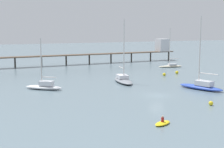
{
  "coord_description": "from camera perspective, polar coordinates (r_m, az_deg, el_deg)",
  "views": [
    {
      "loc": [
        -31.78,
        -48.93,
        11.96
      ],
      "look_at": [
        0.0,
        18.68,
        1.5
      ],
      "focal_mm": 53.13,
      "sensor_mm": 36.0,
      "label": 1
    }
  ],
  "objects": [
    {
      "name": "mooring_buoy_inner",
      "position": [
        83.76,
        8.98,
        -0.07
      ],
      "size": [
        0.79,
        0.79,
        0.79
      ],
      "primitive_type": "sphere",
      "color": "yellow",
      "rests_on": "ground_plane"
    },
    {
      "name": "mooring_buoy_near",
      "position": [
        87.91,
        11.1,
        0.27
      ],
      "size": [
        0.83,
        0.83,
        0.83
      ],
      "primitive_type": "sphere",
      "color": "yellow",
      "rests_on": "ground_plane"
    },
    {
      "name": "sailboat_cream",
      "position": [
        102.52,
        10.07,
        1.54
      ],
      "size": [
        7.88,
        3.11,
        11.85
      ],
      "color": "beige",
      "rests_on": "ground_plane"
    },
    {
      "name": "ground_plane",
      "position": [
        59.56,
        7.69,
        -3.69
      ],
      "size": [
        400.0,
        400.0,
        0.0
      ],
      "primitive_type": "plane",
      "color": "slate"
    },
    {
      "name": "sailboat_white",
      "position": [
        66.0,
        -11.58,
        -2.02
      ],
      "size": [
        7.21,
        6.67,
        10.0
      ],
      "color": "white",
      "rests_on": "ground_plane"
    },
    {
      "name": "dinghy_yellow",
      "position": [
        42.11,
        8.69,
        -8.33
      ],
      "size": [
        3.1,
        2.39,
        1.14
      ],
      "color": "yellow",
      "rests_on": "ground_plane"
    },
    {
      "name": "sailboat_blue",
      "position": [
        66.81,
        15.13,
        -1.9
      ],
      "size": [
        5.15,
        9.87,
        14.18
      ],
      "color": "#2D4CB7",
      "rests_on": "ground_plane"
    },
    {
      "name": "mooring_buoy_far",
      "position": [
        53.73,
        16.66,
        -4.85
      ],
      "size": [
        0.7,
        0.7,
        0.7
      ],
      "primitive_type": "sphere",
      "color": "yellow",
      "rests_on": "ground_plane"
    },
    {
      "name": "pier",
      "position": [
        113.95,
        0.29,
        4.07
      ],
      "size": [
        82.42,
        5.11,
        7.88
      ],
      "color": "brown",
      "rests_on": "ground_plane"
    },
    {
      "name": "sailboat_gray",
      "position": [
        72.99,
        1.9,
        -0.88
      ],
      "size": [
        4.72,
        10.13,
        13.8
      ],
      "color": "gray",
      "rests_on": "ground_plane"
    }
  ]
}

